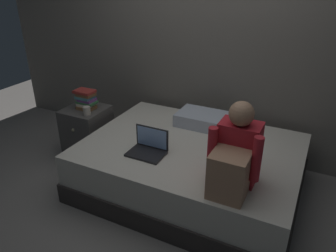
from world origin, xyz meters
The scene contains 9 objects.
ground_plane centered at (0.00, 0.00, 0.00)m, with size 8.00×8.00×0.00m, color gray.
wall_back centered at (0.00, 1.20, 1.35)m, with size 5.60×0.10×2.70m, color slate.
bed centered at (0.20, 0.30, 0.24)m, with size 2.00×1.50×0.49m.
nightstand centered at (-1.10, 0.37, 0.29)m, with size 0.44×0.46×0.58m.
person_sitting centered at (0.72, -0.14, 0.74)m, with size 0.39×0.44×0.66m.
laptop centered at (-0.09, 0.00, 0.54)m, with size 0.32×0.23×0.22m.
pillow centered at (0.16, 0.75, 0.55)m, with size 0.56×0.36×0.13m, color silver.
book_stack centered at (-1.08, 0.39, 0.69)m, with size 0.22×0.16×0.21m.
mug centered at (-0.97, 0.25, 0.62)m, with size 0.08×0.08×0.09m, color #BCB2A3.
Camera 1 is at (1.18, -2.14, 1.95)m, focal length 34.50 mm.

